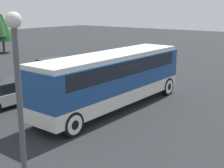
% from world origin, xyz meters
% --- Properties ---
extents(ground_plane, '(120.00, 120.00, 0.00)m').
position_xyz_m(ground_plane, '(0.00, 0.00, 0.00)').
color(ground_plane, '#26282B').
extents(tour_bus, '(10.31, 2.50, 3.03)m').
position_xyz_m(tour_bus, '(0.10, -0.00, 1.83)').
color(tour_bus, silver).
rests_on(tour_bus, ground_plane).
extents(parked_car_near, '(4.39, 1.80, 1.41)m').
position_xyz_m(parked_car_near, '(3.85, 8.97, 0.71)').
color(parked_car_near, '#7A6B5B').
rests_on(parked_car_near, ground_plane).
extents(parked_car_mid, '(4.58, 1.86, 1.37)m').
position_xyz_m(parked_car_mid, '(5.53, 6.43, 0.68)').
color(parked_car_mid, maroon).
rests_on(parked_car_mid, ground_plane).
extents(parked_car_far, '(4.29, 1.88, 1.44)m').
position_xyz_m(parked_car_far, '(-2.92, 4.97, 0.71)').
color(parked_car_far, silver).
rests_on(parked_car_far, ground_plane).
extents(lamp_post, '(0.44, 0.44, 5.29)m').
position_xyz_m(lamp_post, '(-7.99, -3.04, 3.51)').
color(lamp_post, '#515156').
rests_on(lamp_post, ground_plane).
extents(tree_left, '(2.70, 2.70, 4.75)m').
position_xyz_m(tree_left, '(8.98, 24.03, 3.08)').
color(tree_left, brown).
rests_on(tree_left, ground_plane).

